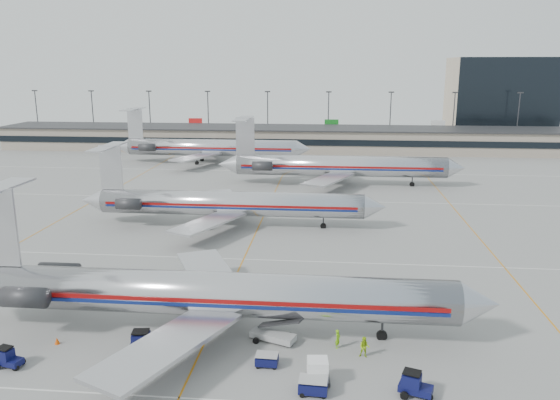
# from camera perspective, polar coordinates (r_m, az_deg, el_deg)

# --- Properties ---
(ground) EXTENTS (260.00, 260.00, 0.00)m
(ground) POSITION_cam_1_polar(r_m,az_deg,el_deg) (56.02, -5.48, -9.66)
(ground) COLOR gray
(ground) RESTS_ON ground
(apron_markings) EXTENTS (160.00, 0.15, 0.02)m
(apron_markings) POSITION_cam_1_polar(r_m,az_deg,el_deg) (65.17, -3.83, -6.19)
(apron_markings) COLOR silver
(apron_markings) RESTS_ON ground
(terminal) EXTENTS (162.00, 17.00, 6.25)m
(terminal) POSITION_cam_1_polar(r_m,az_deg,el_deg) (149.97, 1.52, 6.45)
(terminal) COLOR gray
(terminal) RESTS_ON ground
(light_mast_row) EXTENTS (163.60, 0.40, 15.28)m
(light_mast_row) POSITION_cam_1_polar(r_m,az_deg,el_deg) (163.33, 1.88, 8.95)
(light_mast_row) COLOR #38383D
(light_mast_row) RESTS_ON ground
(distant_building) EXTENTS (30.00, 20.00, 25.00)m
(distant_building) POSITION_cam_1_polar(r_m,az_deg,el_deg) (186.10, 21.94, 9.78)
(distant_building) COLOR tan
(distant_building) RESTS_ON ground
(jet_foreground) EXTENTS (47.24, 27.81, 12.36)m
(jet_foreground) POSITION_cam_1_polar(r_m,az_deg,el_deg) (47.29, -8.06, -9.57)
(jet_foreground) COLOR silver
(jet_foreground) RESTS_ON ground
(jet_second_row) EXTENTS (43.86, 25.83, 11.48)m
(jet_second_row) POSITION_cam_1_polar(r_m,az_deg,el_deg) (77.99, -5.79, -0.33)
(jet_second_row) COLOR silver
(jet_second_row) RESTS_ON ground
(jet_third_row) EXTENTS (47.12, 28.99, 12.89)m
(jet_third_row) POSITION_cam_1_polar(r_m,az_deg,el_deg) (105.35, 5.78, 3.58)
(jet_third_row) COLOR silver
(jet_third_row) RESTS_ON ground
(jet_back_row) EXTENTS (46.98, 28.90, 12.85)m
(jet_back_row) POSITION_cam_1_polar(r_m,az_deg,el_deg) (130.33, -7.55, 5.48)
(jet_back_row) COLOR silver
(jet_back_row) RESTS_ON ground
(tug_left) EXTENTS (2.21, 1.48, 1.65)m
(tug_left) POSITION_cam_1_polar(r_m,az_deg,el_deg) (47.69, -26.60, -14.55)
(tug_left) COLOR #0B0D3D
(tug_left) RESTS_ON ground
(tug_center) EXTENTS (2.59, 1.53, 2.00)m
(tug_center) POSITION_cam_1_polar(r_m,az_deg,el_deg) (45.86, -14.07, -14.36)
(tug_center) COLOR #0B0D3D
(tug_center) RESTS_ON ground
(tug_right) EXTENTS (2.52, 1.83, 1.85)m
(tug_right) POSITION_cam_1_polar(r_m,az_deg,el_deg) (40.81, 13.81, -18.25)
(tug_right) COLOR #0B0D3D
(tug_right) RESTS_ON ground
(cart_inner) EXTENTS (2.07, 1.47, 1.14)m
(cart_inner) POSITION_cam_1_polar(r_m,az_deg,el_deg) (40.17, 3.49, -18.80)
(cart_inner) COLOR #0B0D3D
(cart_inner) RESTS_ON ground
(cart_outer) EXTENTS (1.73, 1.21, 0.96)m
(cart_outer) POSITION_cam_1_polar(r_m,az_deg,el_deg) (43.26, -1.38, -16.34)
(cart_outer) COLOR #0B0D3D
(cart_outer) RESTS_ON ground
(uld_container) EXTENTS (1.90, 1.64, 1.87)m
(uld_container) POSITION_cam_1_polar(r_m,az_deg,el_deg) (41.10, 3.94, -17.42)
(uld_container) COLOR #2D2D30
(uld_container) RESTS_ON ground
(belt_loader) EXTENTS (4.60, 2.63, 2.36)m
(belt_loader) POSITION_cam_1_polar(r_m,az_deg,el_deg) (46.58, -0.63, -13.83)
(belt_loader) COLOR #9A9A9A
(belt_loader) RESTS_ON ground
(ramp_worker_near) EXTENTS (0.60, 0.69, 1.59)m
(ramp_worker_near) POSITION_cam_1_polar(r_m,az_deg,el_deg) (45.75, 6.06, -14.23)
(ramp_worker_near) COLOR #78C312
(ramp_worker_near) RESTS_ON ground
(ramp_worker_far) EXTENTS (0.89, 0.73, 1.70)m
(ramp_worker_far) POSITION_cam_1_polar(r_m,az_deg,el_deg) (44.70, 8.81, -14.96)
(ramp_worker_far) COLOR #95C412
(ramp_worker_far) RESTS_ON ground
(cone_right) EXTENTS (0.49, 0.49, 0.54)m
(cone_right) POSITION_cam_1_polar(r_m,az_deg,el_deg) (43.11, 4.56, -16.87)
(cone_right) COLOR #DB4907
(cone_right) RESTS_ON ground
(cone_left) EXTENTS (0.56, 0.56, 0.58)m
(cone_left) POSITION_cam_1_polar(r_m,az_deg,el_deg) (49.81, -22.27, -13.45)
(cone_left) COLOR #DB4907
(cone_left) RESTS_ON ground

